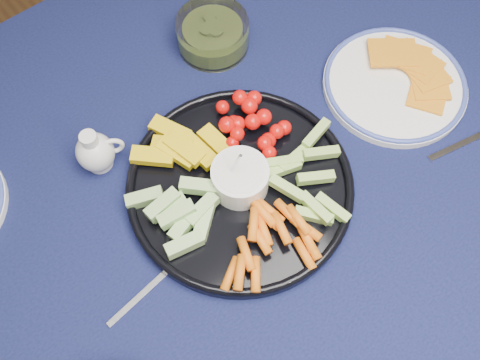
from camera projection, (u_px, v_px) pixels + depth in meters
dining_table at (221, 209)px, 0.93m from camera, size 1.67×1.07×0.75m
crudite_platter at (239, 185)px, 0.84m from camera, size 0.36×0.36×0.11m
creamer_pitcher at (96, 152)px, 0.84m from camera, size 0.08×0.06×0.09m
pickle_bowl at (213, 35)px, 0.96m from camera, size 0.13×0.13×0.06m
cheese_plate at (395, 83)px, 0.93m from camera, size 0.25×0.25×0.03m
fork_left at (156, 282)px, 0.78m from camera, size 0.15×0.03×0.00m
fork_right at (479, 136)px, 0.90m from camera, size 0.17×0.05×0.00m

